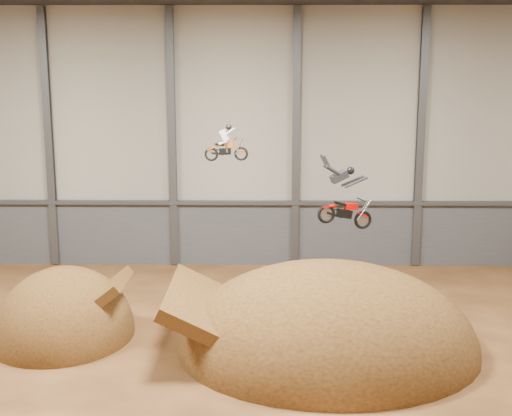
{
  "coord_description": "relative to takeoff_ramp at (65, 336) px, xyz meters",
  "views": [
    {
      "loc": [
        1.7,
        -23.39,
        11.25
      ],
      "look_at": [
        1.33,
        4.0,
        5.51
      ],
      "focal_mm": 50.0,
      "sensor_mm": 36.0,
      "label": 1
    }
  ],
  "objects": [
    {
      "name": "landing_ramp",
      "position": [
        10.78,
        -1.25,
        0.0
      ],
      "size": [
        11.84,
        10.47,
        6.83
      ],
      "primitive_type": "ellipsoid",
      "color": "#412610",
      "rests_on": "ground"
    },
    {
      "name": "fmx_rider_b",
      "position": [
        11.52,
        0.93,
        5.88
      ],
      "size": [
        3.81,
        1.92,
        3.35
      ],
      "primitive_type": null,
      "rotation": [
        0.0,
        0.21,
        0.29
      ],
      "color": "#CF0600"
    },
    {
      "name": "steel_column_4",
      "position": [
        16.62,
        10.49,
        7.0
      ],
      "size": [
        0.4,
        0.36,
        13.9
      ],
      "primitive_type": "cube",
      "color": "#47494F",
      "rests_on": "ground"
    },
    {
      "name": "steel_column_3",
      "position": [
        9.95,
        10.49,
        7.0
      ],
      "size": [
        0.4,
        0.36,
        13.9
      ],
      "primitive_type": "cube",
      "color": "#47494F",
      "rests_on": "ground"
    },
    {
      "name": "steel_rail",
      "position": [
        6.62,
        10.44,
        3.55
      ],
      "size": [
        39.8,
        0.35,
        0.2
      ],
      "primitive_type": "cube",
      "color": "#47494F",
      "rests_on": "lower_band_back"
    },
    {
      "name": "lower_band_back",
      "position": [
        6.62,
        10.59,
        1.75
      ],
      "size": [
        39.8,
        0.18,
        3.5
      ],
      "primitive_type": "cube",
      "color": "#4C4E53",
      "rests_on": "ground"
    },
    {
      "name": "steel_column_1",
      "position": [
        -3.38,
        10.49,
        7.0
      ],
      "size": [
        0.4,
        0.36,
        13.9
      ],
      "primitive_type": "cube",
      "color": "#47494F",
      "rests_on": "ground"
    },
    {
      "name": "takeoff_ramp",
      "position": [
        0.0,
        0.0,
        0.0
      ],
      "size": [
        5.75,
        6.63,
        5.75
      ],
      "primitive_type": "ellipsoid",
      "color": "#412610",
      "rests_on": "ground"
    },
    {
      "name": "back_wall",
      "position": [
        6.62,
        10.69,
        7.0
      ],
      "size": [
        40.0,
        0.1,
        14.0
      ],
      "primitive_type": "cube",
      "color": "#ABA798",
      "rests_on": "ground"
    },
    {
      "name": "floor",
      "position": [
        6.62,
        -4.31,
        0.0
      ],
      "size": [
        40.0,
        40.0,
        0.0
      ],
      "primitive_type": "plane",
      "color": "#4E2C14",
      "rests_on": "ground"
    },
    {
      "name": "fmx_rider_a",
      "position": [
        6.72,
        1.18,
        7.98
      ],
      "size": [
        1.9,
        0.87,
        1.67
      ],
      "primitive_type": null,
      "rotation": [
        0.0,
        -0.03,
        -0.11
      ],
      "color": "#C44903"
    },
    {
      "name": "steel_column_2",
      "position": [
        3.29,
        10.49,
        7.0
      ],
      "size": [
        0.4,
        0.36,
        13.9
      ],
      "primitive_type": "cube",
      "color": "#47494F",
      "rests_on": "ground"
    }
  ]
}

